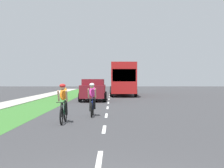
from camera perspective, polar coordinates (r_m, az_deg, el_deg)
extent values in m
plane|color=#38383A|center=(24.40, -0.76, -3.32)|extent=(120.00, 120.00, 0.00)
cube|color=#38722D|center=(24.89, -11.58, -3.25)|extent=(2.92, 70.00, 0.01)
cube|color=#B2ADA3|center=(25.48, -16.92, -3.17)|extent=(1.90, 70.00, 0.10)
cube|color=white|center=(7.02, -2.43, -13.50)|extent=(0.12, 1.80, 0.01)
cube|color=white|center=(11.24, -1.53, -8.09)|extent=(0.12, 1.80, 0.01)
cube|color=white|center=(15.51, -1.14, -5.65)|extent=(0.12, 1.80, 0.01)
cube|color=white|center=(19.80, -0.91, -4.26)|extent=(0.12, 1.80, 0.01)
cube|color=white|center=(24.09, -0.77, -3.37)|extent=(0.12, 1.80, 0.01)
cube|color=white|center=(28.39, -0.67, -2.74)|extent=(0.12, 1.80, 0.01)
cube|color=white|center=(32.69, -0.60, -2.28)|extent=(0.12, 1.80, 0.01)
cube|color=white|center=(36.99, -0.54, -1.93)|extent=(0.12, 1.80, 0.01)
cube|color=white|center=(41.29, -0.50, -1.65)|extent=(0.12, 1.80, 0.01)
cube|color=white|center=(45.60, -0.46, -1.43)|extent=(0.12, 1.80, 0.01)
cube|color=white|center=(49.90, -0.43, -1.24)|extent=(0.12, 1.80, 0.01)
cube|color=white|center=(54.21, -0.41, -1.08)|extent=(0.12, 1.80, 0.01)
torus|color=black|center=(13.44, -8.45, -5.20)|extent=(0.06, 0.68, 0.68)
torus|color=black|center=(12.42, -9.14, -5.69)|extent=(0.06, 0.68, 0.68)
cylinder|color=#194C2D|center=(12.82, -8.85, -4.68)|extent=(0.04, 0.59, 0.43)
cylinder|color=#194C2D|center=(13.08, -8.66, -4.13)|extent=(0.04, 0.04, 0.55)
cylinder|color=#194C2D|center=(12.84, -8.82, -3.20)|extent=(0.03, 0.55, 0.03)
cylinder|color=black|center=(12.39, -9.13, -3.29)|extent=(0.42, 0.02, 0.02)
ellipsoid|color=orange|center=(12.89, -8.77, -1.71)|extent=(0.30, 0.54, 0.63)
sphere|color=tan|center=(12.60, -8.97, -0.68)|extent=(0.20, 0.20, 0.20)
ellipsoid|color=red|center=(12.60, -8.97, -0.31)|extent=(0.24, 0.28, 0.16)
cylinder|color=tan|center=(12.64, -9.68, -2.12)|extent=(0.07, 0.26, 0.45)
cylinder|color=tan|center=(12.59, -8.25, -2.13)|extent=(0.07, 0.26, 0.45)
cylinder|color=black|center=(13.03, -9.15, -4.60)|extent=(0.10, 0.30, 0.60)
cylinder|color=black|center=(12.94, -8.31, -4.19)|extent=(0.10, 0.25, 0.61)
torus|color=black|center=(15.76, -3.54, -4.32)|extent=(0.06, 0.68, 0.68)
torus|color=black|center=(14.72, -3.78, -4.67)|extent=(0.06, 0.68, 0.68)
cylinder|color=#23389E|center=(15.13, -3.68, -3.85)|extent=(0.04, 0.59, 0.43)
cylinder|color=#23389E|center=(15.40, -3.62, -3.39)|extent=(0.04, 0.04, 0.55)
cylinder|color=#23389E|center=(15.15, -3.67, -2.59)|extent=(0.03, 0.55, 0.03)
cylinder|color=black|center=(14.70, -3.78, -2.65)|extent=(0.42, 0.02, 0.02)
ellipsoid|color=#CC2D8C|center=(15.21, -3.66, -1.33)|extent=(0.30, 0.54, 0.63)
sphere|color=tan|center=(14.92, -3.72, -0.45)|extent=(0.20, 0.20, 0.20)
ellipsoid|color=white|center=(14.92, -3.72, -0.14)|extent=(0.24, 0.28, 0.16)
cylinder|color=tan|center=(14.94, -4.33, -1.68)|extent=(0.07, 0.26, 0.45)
cylinder|color=tan|center=(14.92, -3.11, -1.68)|extent=(0.07, 0.26, 0.45)
cylinder|color=black|center=(15.33, -4.01, -3.78)|extent=(0.10, 0.30, 0.60)
cylinder|color=black|center=(15.26, -3.27, -3.43)|extent=(0.10, 0.25, 0.61)
cube|color=maroon|center=(26.25, -3.48, -1.27)|extent=(1.90, 4.70, 1.00)
cube|color=maroon|center=(26.44, -3.46, 0.31)|extent=(1.71, 2.91, 0.52)
cube|color=#1E2833|center=(25.19, -3.62, 0.01)|extent=(1.56, 0.08, 0.44)
cylinder|color=black|center=(24.95, -5.85, -2.41)|extent=(0.25, 0.72, 0.72)
cylinder|color=black|center=(24.83, -1.48, -2.42)|extent=(0.25, 0.72, 0.72)
cylinder|color=black|center=(27.75, -5.27, -2.09)|extent=(0.25, 0.72, 0.72)
cylinder|color=black|center=(27.64, -1.34, -2.10)|extent=(0.25, 0.72, 0.72)
cube|color=red|center=(36.29, 1.73, 1.06)|extent=(2.50, 11.60, 3.10)
cube|color=#1E2833|center=(36.30, 1.73, 1.69)|extent=(2.52, 10.67, 0.64)
cube|color=#1E2833|center=(30.53, 2.08, 1.59)|extent=(2.25, 0.06, 1.20)
cylinder|color=black|center=(32.53, -0.26, -1.46)|extent=(0.28, 0.96, 0.96)
cylinder|color=black|center=(32.62, 4.14, -1.45)|extent=(0.28, 0.96, 0.96)
cylinder|color=black|center=(39.48, -0.24, -1.07)|extent=(0.28, 0.96, 0.96)
cylinder|color=black|center=(39.56, 3.39, -1.07)|extent=(0.28, 0.96, 0.96)
cube|color=silver|center=(52.26, 1.50, -0.36)|extent=(1.96, 5.10, 0.76)
cube|color=silver|center=(51.48, 1.52, 0.29)|extent=(1.80, 1.78, 0.64)
cube|color=#1E2833|center=(50.77, 1.54, 0.26)|extent=(1.67, 0.08, 0.52)
cube|color=silver|center=(53.25, 0.49, -0.02)|extent=(0.08, 2.81, 0.40)
cube|color=silver|center=(53.30, 2.43, -0.02)|extent=(0.08, 2.81, 0.40)
cube|color=silver|center=(54.76, 1.42, 0.00)|extent=(1.80, 0.08, 0.40)
cylinder|color=black|center=(50.72, 0.44, -0.78)|extent=(0.26, 0.76, 0.76)
cylinder|color=black|center=(50.77, 2.65, -0.78)|extent=(0.26, 0.76, 0.76)
cylinder|color=black|center=(53.78, 0.41, -0.69)|extent=(0.26, 0.76, 0.76)
cylinder|color=black|center=(53.83, 2.49, -0.69)|extent=(0.26, 0.76, 0.76)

